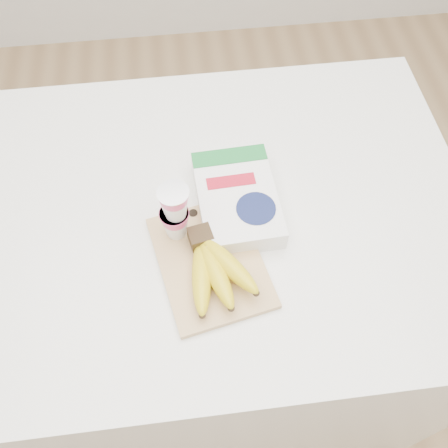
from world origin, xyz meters
name	(u,v)px	position (x,y,z in m)	size (l,w,h in m)	color
room	(163,97)	(0.00, 0.00, 1.35)	(4.00, 4.00, 4.00)	tan
table	(191,302)	(0.00, 0.00, 0.50)	(1.34, 0.90, 1.01)	white
cutting_board	(210,262)	(0.06, -0.14, 1.02)	(0.21, 0.28, 0.01)	tan
bananas	(214,268)	(0.06, -0.18, 1.05)	(0.15, 0.21, 0.06)	#382816
yogurt_stack	(175,212)	(-0.01, -0.07, 1.10)	(0.07, 0.07, 0.15)	white
cereal_box	(237,199)	(0.13, 0.00, 1.04)	(0.18, 0.26, 0.06)	white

